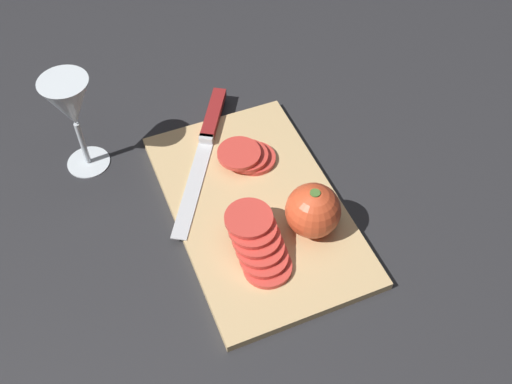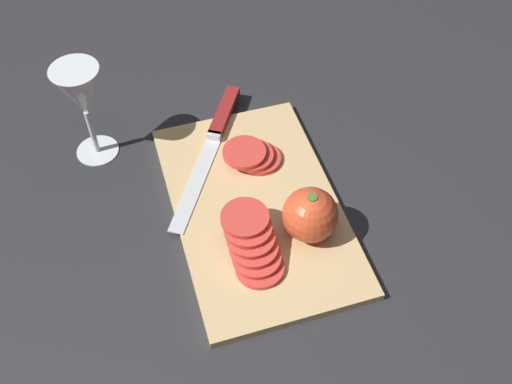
# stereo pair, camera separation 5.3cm
# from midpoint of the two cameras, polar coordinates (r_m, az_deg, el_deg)

# --- Properties ---
(ground_plane) EXTENTS (3.00, 3.00, 0.00)m
(ground_plane) POSITION_cam_midpoint_polar(r_m,az_deg,el_deg) (0.94, -3.94, 0.50)
(ground_plane) COLOR #28282B
(cutting_board) EXTENTS (0.40, 0.24, 0.01)m
(cutting_board) POSITION_cam_midpoint_polar(r_m,az_deg,el_deg) (0.91, -1.66, -1.53)
(cutting_board) COLOR tan
(cutting_board) RESTS_ON ground_plane
(wine_glass) EXTENTS (0.07, 0.07, 0.17)m
(wine_glass) POSITION_cam_midpoint_polar(r_m,az_deg,el_deg) (0.94, -18.80, 7.63)
(wine_glass) COLOR silver
(wine_glass) RESTS_ON ground_plane
(whole_tomato) EXTENTS (0.08, 0.08, 0.08)m
(whole_tomato) POSITION_cam_midpoint_polar(r_m,az_deg,el_deg) (0.85, 3.69, -1.84)
(whole_tomato) COLOR #DB4C28
(whole_tomato) RESTS_ON cutting_board
(knife) EXTENTS (0.28, 0.18, 0.01)m
(knife) POSITION_cam_midpoint_polar(r_m,az_deg,el_deg) (1.00, -5.97, 5.94)
(knife) COLOR silver
(knife) RESTS_ON cutting_board
(tomato_slice_stack_near) EXTENTS (0.07, 0.09, 0.02)m
(tomato_slice_stack_near) POSITION_cam_midpoint_polar(r_m,az_deg,el_deg) (0.95, -2.48, 3.40)
(tomato_slice_stack_near) COLOR #D63D33
(tomato_slice_stack_near) RESTS_ON cutting_board
(tomato_slice_stack_far) EXTENTS (0.13, 0.07, 0.05)m
(tomato_slice_stack_far) POSITION_cam_midpoint_polar(r_m,az_deg,el_deg) (0.83, -1.61, -4.90)
(tomato_slice_stack_far) COLOR #D63D33
(tomato_slice_stack_far) RESTS_ON cutting_board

